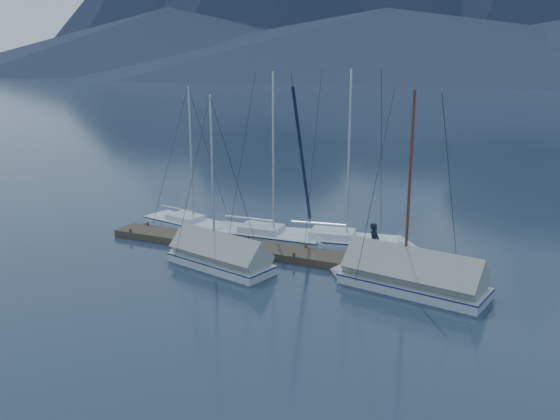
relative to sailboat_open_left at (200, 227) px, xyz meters
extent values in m
plane|color=#162332|center=(5.70, -4.13, -0.14)|extent=(1000.00, 1000.00, 0.00)
cone|color=#192133|center=(-174.30, 245.87, 17.36)|extent=(364.00, 364.00, 35.00)
cone|color=#192133|center=(-54.30, 235.87, 14.86)|extent=(416.00, 416.00, 30.00)
cube|color=#382D23|center=(5.70, -2.13, 0.03)|extent=(18.00, 1.50, 0.34)
cube|color=black|center=(-0.30, -2.13, -0.19)|extent=(3.00, 1.30, 0.30)
cube|color=black|center=(5.70, -2.13, -0.19)|extent=(3.00, 1.30, 0.30)
cube|color=black|center=(11.70, -2.13, -0.19)|extent=(3.00, 1.30, 0.30)
cylinder|color=#382D23|center=(-2.30, -1.43, 0.21)|extent=(0.12, 0.12, 0.35)
cylinder|color=#382D23|center=(-2.30, -2.83, 0.21)|extent=(0.12, 0.12, 0.35)
cylinder|color=#382D23|center=(0.70, -1.43, 0.21)|extent=(0.12, 0.12, 0.35)
cylinder|color=#382D23|center=(0.70, -2.83, 0.21)|extent=(0.12, 0.12, 0.35)
cylinder|color=#382D23|center=(3.70, -1.43, 0.21)|extent=(0.12, 0.12, 0.35)
cylinder|color=#382D23|center=(3.70, -2.83, 0.21)|extent=(0.12, 0.12, 0.35)
cylinder|color=#382D23|center=(6.70, -1.43, 0.21)|extent=(0.12, 0.12, 0.35)
cylinder|color=#382D23|center=(6.70, -2.83, 0.21)|extent=(0.12, 0.12, 0.35)
cylinder|color=#382D23|center=(9.70, -1.43, 0.21)|extent=(0.12, 0.12, 0.35)
cylinder|color=#382D23|center=(9.70, -2.83, 0.21)|extent=(0.12, 0.12, 0.35)
cylinder|color=#382D23|center=(12.70, -1.43, 0.21)|extent=(0.12, 0.12, 0.35)
cylinder|color=#382D23|center=(12.70, -2.83, 0.21)|extent=(0.12, 0.12, 0.35)
cube|color=silver|center=(-0.77, 0.16, -0.04)|extent=(5.57, 2.82, 0.59)
cube|color=silver|center=(-0.77, 0.16, -0.30)|extent=(4.63, 1.87, 0.27)
cube|color=navy|center=(-0.77, 0.16, 0.21)|extent=(5.62, 2.85, 0.05)
cone|color=silver|center=(2.22, -0.46, -0.04)|extent=(1.30, 1.86, 1.70)
cube|color=silver|center=(-1.04, 0.21, 0.39)|extent=(2.08, 1.59, 0.27)
cylinder|color=#B2B7BF|center=(-0.43, 0.09, 3.80)|extent=(0.11, 0.11, 7.09)
cylinder|color=#B2B7BF|center=(-1.64, 0.34, 0.79)|extent=(2.36, 0.56, 0.08)
cylinder|color=#26262B|center=(0.87, -0.18, 3.80)|extent=(0.57, 2.63, 7.10)
cube|color=silver|center=(4.02, -0.13, -0.03)|extent=(5.94, 2.18, 0.65)
cube|color=silver|center=(4.02, -0.13, -0.32)|extent=(5.02, 1.27, 0.29)
cube|color=navy|center=(4.02, -0.13, 0.25)|extent=(6.00, 2.20, 0.06)
cone|color=silver|center=(7.39, 0.00, -0.03)|extent=(1.15, 1.92, 1.88)
cube|color=silver|center=(3.73, -0.14, 0.44)|extent=(2.10, 1.45, 0.29)
cylinder|color=#B2B7BF|center=(4.41, -0.12, 4.21)|extent=(0.12, 0.12, 7.82)
cylinder|color=#B2B7BF|center=(3.05, -0.17, 0.88)|extent=(2.64, 0.19, 0.09)
cylinder|color=#26262B|center=(5.88, -0.06, 4.21)|extent=(0.14, 2.95, 7.83)
cube|color=silver|center=(7.61, 0.52, -0.03)|extent=(6.22, 2.94, 0.66)
cube|color=silver|center=(7.61, 0.52, -0.32)|extent=(5.19, 1.91, 0.30)
cube|color=#1A1D4E|center=(7.61, 0.52, 0.25)|extent=(6.28, 2.97, 0.06)
cone|color=silver|center=(11.00, 1.08, -0.03)|extent=(1.39, 2.07, 1.91)
cube|color=silver|center=(7.31, 0.47, 0.45)|extent=(2.29, 1.72, 0.30)
cylinder|color=#B2B7BF|center=(8.00, 0.59, 4.29)|extent=(0.12, 0.12, 7.97)
cylinder|color=#B2B7BF|center=(6.62, 0.36, 0.90)|extent=(2.67, 0.53, 0.09)
cylinder|color=#26262B|center=(9.47, 0.83, 4.29)|extent=(0.52, 2.97, 7.98)
cube|color=silver|center=(12.19, -3.73, -0.03)|extent=(5.96, 2.99, 0.61)
cube|color=silver|center=(12.19, -3.73, -0.31)|extent=(4.96, 1.95, 0.28)
cube|color=navy|center=(12.19, -3.73, 0.22)|extent=(6.02, 3.02, 0.06)
cone|color=silver|center=(8.98, -3.15, -0.03)|extent=(1.34, 2.09, 1.94)
cylinder|color=#592819|center=(11.83, -3.66, 3.94)|extent=(0.11, 0.11, 7.35)
cylinder|color=#592819|center=(13.09, -3.89, 0.82)|extent=(2.54, 0.53, 0.08)
cylinder|color=#26262B|center=(10.42, -3.41, 3.94)|extent=(0.53, 2.83, 7.35)
cube|color=#98988E|center=(12.19, -3.73, 0.64)|extent=(5.69, 2.98, 2.06)
cube|color=silver|center=(4.00, -4.62, -0.04)|extent=(5.20, 2.89, 0.58)
cube|color=silver|center=(4.00, -4.62, -0.30)|extent=(4.29, 1.94, 0.26)
cube|color=#192B4B|center=(4.00, -4.62, 0.21)|extent=(5.25, 2.91, 0.05)
cone|color=silver|center=(1.23, -3.93, -0.04)|extent=(1.34, 1.87, 1.69)
cylinder|color=#B2B7BF|center=(3.66, -4.53, 3.76)|extent=(0.11, 0.11, 7.03)
cylinder|color=#B2B7BF|center=(4.86, -4.83, 0.78)|extent=(2.17, 0.61, 0.08)
cylinder|color=#26262B|center=(2.47, -4.24, 3.76)|extent=(0.62, 2.41, 7.03)
cube|color=#9C9A92|center=(4.00, -4.62, 0.60)|extent=(4.97, 2.86, 1.79)
imported|color=black|center=(10.08, -1.99, 1.05)|extent=(0.49, 0.67, 1.72)
camera|label=1|loc=(16.60, -25.67, 8.70)|focal=38.00mm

